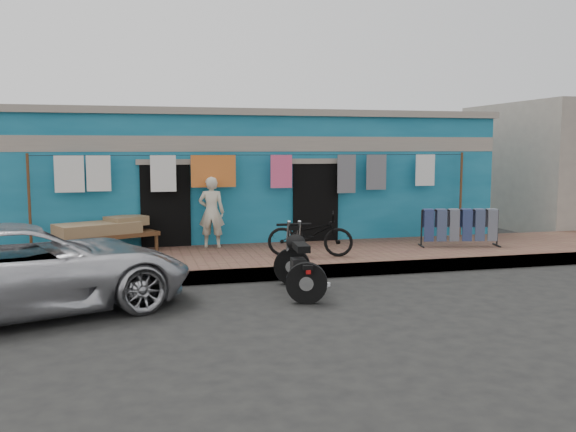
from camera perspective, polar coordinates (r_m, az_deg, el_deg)
The scene contains 14 objects.
ground at distance 10.06m, azimuth 2.82°, elevation -7.76°, with size 80.00×80.00×0.00m, color black.
sidewalk at distance 12.87m, azimuth -1.09°, elevation -4.06°, with size 28.00×3.00×0.25m, color brown.
curb at distance 11.49m, azimuth 0.55°, elevation -5.33°, with size 28.00×0.10×0.25m, color gray.
building at distance 16.58m, azimuth -4.24°, elevation 3.70°, with size 12.20×5.20×3.36m.
clothesline at distance 13.83m, azimuth -3.66°, elevation 3.69°, with size 10.06×0.06×2.10m.
car at distance 9.83m, azimuth -23.40°, elevation -4.44°, with size 2.26×4.98×1.40m, color silver.
seated_person at distance 13.63m, azimuth -7.17°, elevation 0.36°, with size 0.57×0.38×1.58m, color beige.
bicycle at distance 12.44m, azimuth 2.09°, elevation -1.24°, with size 0.61×1.73×1.12m, color black.
motorcycle at distance 10.32m, azimuth 1.02°, elevation -4.15°, with size 0.77×1.81×1.14m, color black, non-canonical shape.
charpoy at distance 13.43m, azimuth -16.50°, elevation -1.81°, with size 2.32×1.77×0.71m, color brown, non-canonical shape.
jeans_rack at distance 14.25m, azimuth 15.76°, elevation -1.00°, with size 1.86×0.74×0.87m, color black, non-canonical shape.
litter_a at distance 10.92m, azimuth 3.48°, elevation -6.44°, with size 0.16×0.12×0.07m, color silver.
litter_b at distance 11.25m, azimuth 2.45°, elevation -6.04°, with size 0.15×0.11×0.07m, color silver.
litter_c at distance 10.51m, azimuth 1.10°, elevation -6.91°, with size 0.20×0.16×0.08m, color silver.
Camera 1 is at (-2.86, -9.33, 2.46)m, focal length 38.00 mm.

